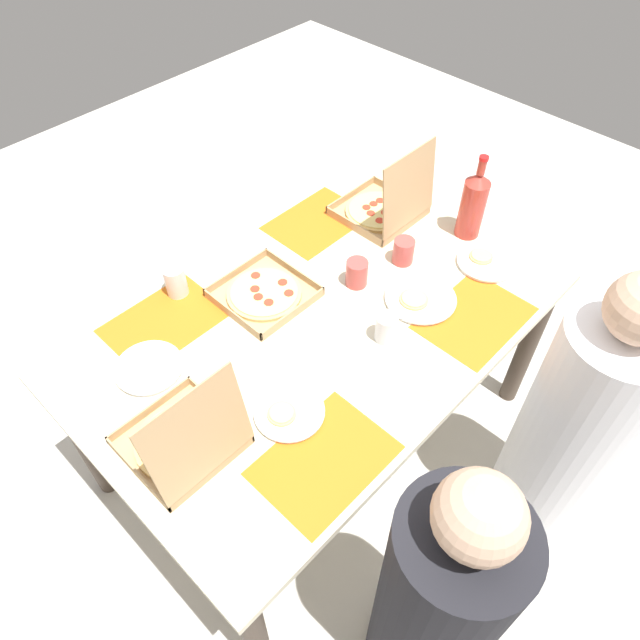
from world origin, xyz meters
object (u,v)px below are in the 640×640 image
at_px(pizza_box_corner_right, 264,294).
at_px(plate_far_left, 486,262).
at_px(cup_clear_right, 403,251).
at_px(diner_left_seat, 572,427).
at_px(plate_far_right, 289,412).
at_px(soda_bottle, 473,204).
at_px(diner_right_seat, 438,601).
at_px(cup_dark, 386,328).
at_px(cup_red, 357,273).
at_px(pizza_box_edge_far, 184,440).
at_px(cup_spare, 176,281).
at_px(plate_near_left, 149,368).
at_px(pizza_box_corner_left, 384,207).
at_px(plate_middle, 420,299).

relative_size(pizza_box_corner_right, plate_far_left, 1.39).
xyz_separation_m(cup_clear_right, diner_left_seat, (0.05, 0.75, -0.24)).
bearing_deg(plate_far_right, plate_far_left, 176.73).
bearing_deg(soda_bottle, diner_right_seat, 33.00).
height_order(diner_left_seat, diner_right_seat, diner_left_seat).
bearing_deg(cup_dark, cup_red, -118.02).
xyz_separation_m(pizza_box_corner_right, soda_bottle, (-0.74, 0.30, 0.12)).
relative_size(pizza_box_edge_far, cup_spare, 2.87).
bearing_deg(cup_spare, plate_far_left, 141.55).
bearing_deg(soda_bottle, plate_near_left, -15.10).
xyz_separation_m(pizza_box_edge_far, cup_spare, (-0.34, -0.49, 0.01)).
bearing_deg(soda_bottle, plate_far_left, 56.75).
bearing_deg(plate_near_left, plate_far_left, 156.94).
distance_m(pizza_box_corner_left, pizza_box_edge_far, 1.15).
height_order(pizza_box_edge_far, diner_right_seat, diner_right_seat).
height_order(pizza_box_corner_right, plate_middle, pizza_box_corner_right).
height_order(cup_spare, cup_clear_right, cup_spare).
distance_m(plate_far_right, cup_dark, 0.40).
height_order(plate_near_left, cup_red, cup_red).
height_order(plate_far_right, diner_left_seat, diner_left_seat).
distance_m(plate_far_left, soda_bottle, 0.21).
bearing_deg(plate_far_right, cup_spare, -97.15).
bearing_deg(diner_left_seat, cup_spare, -63.59).
relative_size(pizza_box_corner_right, pizza_box_corner_left, 0.89).
xyz_separation_m(soda_bottle, cup_clear_right, (0.28, -0.08, -0.09)).
bearing_deg(plate_far_left, cup_dark, -3.99).
bearing_deg(diner_right_seat, diner_left_seat, 180.00).
xyz_separation_m(plate_middle, cup_red, (0.08, -0.21, 0.04)).
height_order(plate_near_left, cup_clear_right, cup_clear_right).
relative_size(pizza_box_corner_right, cup_dark, 2.90).
relative_size(cup_dark, diner_left_seat, 0.08).
bearing_deg(diner_left_seat, cup_red, -79.64).
distance_m(pizza_box_corner_right, plate_far_right, 0.47).
bearing_deg(cup_red, cup_clear_right, 167.70).
relative_size(plate_far_left, cup_spare, 1.87).
height_order(pizza_box_corner_left, diner_right_seat, diner_right_seat).
bearing_deg(cup_clear_right, cup_red, -12.30).
height_order(soda_bottle, cup_spare, soda_bottle).
relative_size(pizza_box_corner_left, pizza_box_edge_far, 1.01).
distance_m(pizza_box_corner_left, plate_near_left, 1.04).
bearing_deg(cup_dark, plate_near_left, -36.34).
distance_m(pizza_box_corner_left, cup_red, 0.38).
xyz_separation_m(pizza_box_edge_far, diner_right_seat, (-0.23, 0.70, -0.27)).
relative_size(cup_red, cup_dark, 0.97).
bearing_deg(pizza_box_corner_left, pizza_box_edge_far, 12.79).
bearing_deg(pizza_box_edge_far, cup_red, -173.23).
bearing_deg(plate_near_left, plate_far_right, 113.57).
distance_m(plate_near_left, cup_spare, 0.33).
relative_size(pizza_box_corner_left, cup_spare, 2.91).
height_order(pizza_box_corner_right, pizza_box_corner_left, pizza_box_corner_left).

